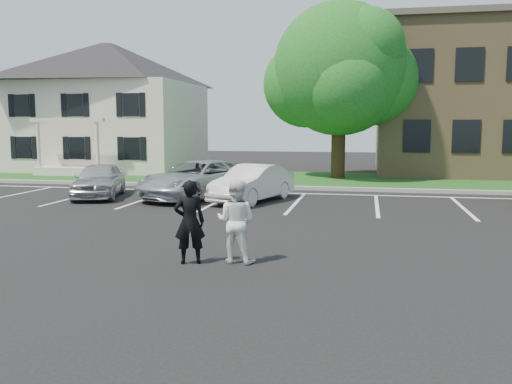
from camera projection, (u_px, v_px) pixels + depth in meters
ground_plane at (246, 257)px, 11.34m from camera, size 90.00×90.00×0.00m
curb at (308, 188)px, 23.00m from camera, size 40.00×0.30×0.15m
grass_strip at (317, 180)px, 26.89m from camera, size 44.00×8.00×0.08m
stall_lines at (337, 200)px, 19.76m from camera, size 34.00×5.36×0.01m
house at (109, 107)px, 32.88m from camera, size 10.30×9.22×7.60m
tree at (341, 72)px, 26.95m from camera, size 7.80×7.20×8.80m
man_black_suit at (190, 222)px, 10.72m from camera, size 0.71×0.60×1.67m
man_white_shirt at (236, 221)px, 10.80m from camera, size 0.89×0.73×1.68m
car_silver_west at (99, 180)px, 20.61m from camera, size 2.57×4.17×1.33m
car_silver_minivan at (198, 179)px, 20.32m from camera, size 4.21×5.65×1.43m
car_white_sedan at (253, 183)px, 19.46m from camera, size 2.58×4.26×1.33m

